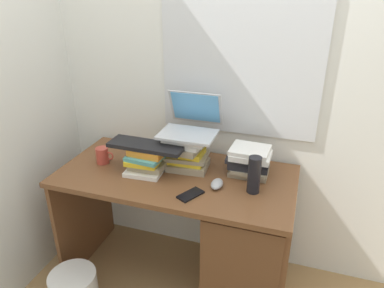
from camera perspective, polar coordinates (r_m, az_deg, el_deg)
name	(u,v)px	position (r m, az deg, el deg)	size (l,w,h in m)	color
ground_plane	(178,275)	(2.44, -2.27, -20.26)	(6.00, 6.00, 0.00)	#9E7A4C
wall_back	(197,61)	(2.11, 0.74, 13.13)	(6.00, 0.06, 2.60)	silver
wall_left	(26,64)	(2.25, -25.08, 11.58)	(0.05, 6.00, 2.60)	silver
desk	(230,237)	(2.08, 6.08, -14.67)	(1.31, 0.64, 0.75)	brown
book_stack_tall	(187,152)	(2.00, -0.81, -1.26)	(0.25, 0.21, 0.20)	gray
book_stack_keyboard_riser	(147,160)	(1.99, -7.24, -2.53)	(0.22, 0.21, 0.15)	white
book_stack_side	(249,161)	(1.95, 9.18, -2.75)	(0.24, 0.19, 0.16)	gray
laptop	(191,123)	(1.99, -0.15, 3.41)	(0.31, 0.30, 0.21)	#B7BABF
keyboard	(146,146)	(1.95, -7.33, -0.26)	(0.42, 0.14, 0.02)	black
computer_mouse	(217,184)	(1.86, 4.01, -6.39)	(0.06, 0.10, 0.04)	#A5A8AD
mug	(103,155)	(2.14, -14.11, -1.78)	(0.11, 0.07, 0.10)	#B23F33
water_bottle	(254,175)	(1.80, 9.92, -4.89)	(0.07, 0.07, 0.19)	black
cell_phone	(191,195)	(1.79, -0.23, -8.11)	(0.07, 0.14, 0.01)	black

